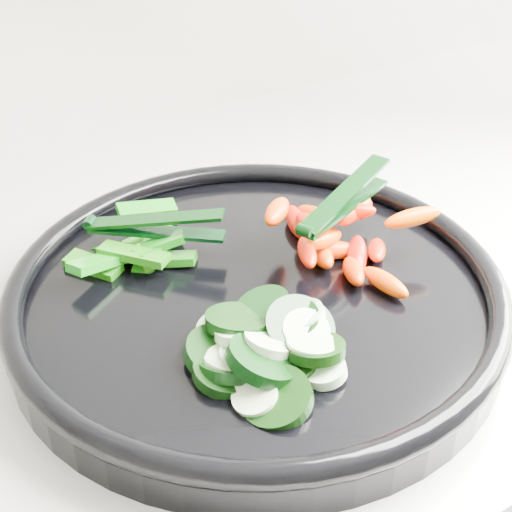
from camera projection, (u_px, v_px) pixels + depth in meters
veggie_tray at (256, 294)px, 0.54m from camera, size 0.38×0.38×0.04m
cucumber_pile at (258, 349)px, 0.47m from camera, size 0.12×0.13×0.04m
carrot_pile at (336, 233)px, 0.57m from camera, size 0.13×0.15×0.05m
pepper_pile at (139, 249)px, 0.57m from camera, size 0.12×0.10×0.04m
tong_carrot at (342, 201)px, 0.55m from camera, size 0.11×0.05×0.02m
tong_pepper at (152, 225)px, 0.57m from camera, size 0.10×0.08×0.02m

